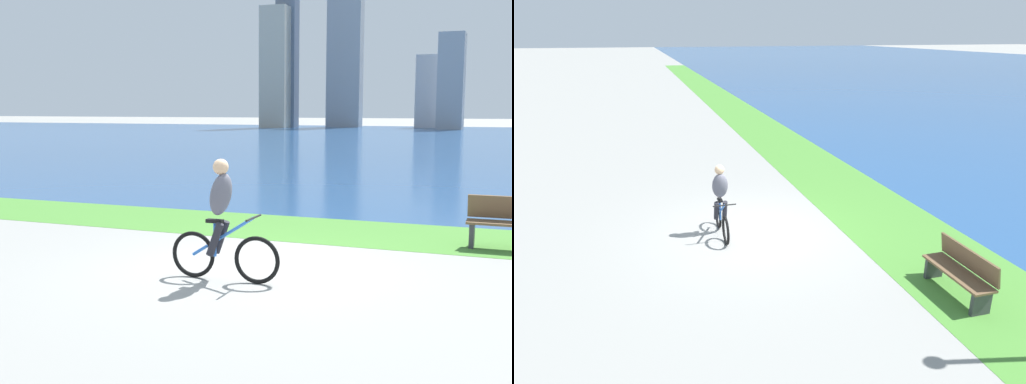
{
  "view_description": "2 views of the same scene",
  "coord_description": "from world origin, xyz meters",
  "views": [
    {
      "loc": [
        3.56,
        -8.84,
        2.39
      ],
      "look_at": [
        -0.0,
        0.16,
        1.14
      ],
      "focal_mm": 45.7,
      "sensor_mm": 36.0,
      "label": 1
    },
    {
      "loc": [
        9.61,
        -2.41,
        4.52
      ],
      "look_at": [
        -0.36,
        0.5,
        0.87
      ],
      "focal_mm": 31.99,
      "sensor_mm": 36.0,
      "label": 2
    }
  ],
  "objects": [
    {
      "name": "grass_strip_bayside",
      "position": [
        0.0,
        3.41,
        0.0
      ],
      "size": [
        120.0,
        2.7,
        0.01
      ],
      "primitive_type": "cube",
      "color": "#478433",
      "rests_on": "ground"
    },
    {
      "name": "ground_plane",
      "position": [
        0.0,
        0.0,
        0.0
      ],
      "size": [
        300.0,
        300.0,
        0.0
      ],
      "primitive_type": "plane",
      "color": "gray"
    },
    {
      "name": "cyclist_lead",
      "position": [
        -0.15,
        -0.75,
        0.84
      ],
      "size": [
        1.64,
        0.52,
        1.7
      ],
      "color": "black",
      "rests_on": "ground"
    },
    {
      "name": "bench_near_path",
      "position": [
        3.61,
        2.9,
        0.45
      ],
      "size": [
        1.5,
        0.47,
        0.9
      ],
      "color": "brown",
      "rests_on": "ground"
    }
  ]
}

